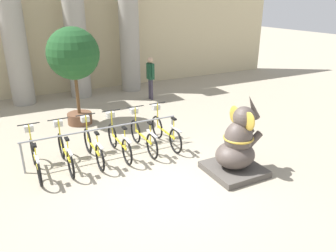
# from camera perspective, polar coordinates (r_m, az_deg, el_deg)

# --- Properties ---
(ground_plane) EXTENTS (60.00, 60.00, 0.00)m
(ground_plane) POSITION_cam_1_polar(r_m,az_deg,el_deg) (7.09, -0.02, -10.24)
(ground_plane) COLOR #9E937F
(building_facade) EXTENTS (20.00, 0.20, 6.00)m
(building_facade) POSITION_cam_1_polar(r_m,az_deg,el_deg) (14.25, -16.92, 17.72)
(building_facade) COLOR #C6B78E
(building_facade) RESTS_ON ground_plane
(column_left) EXTENTS (1.01, 1.01, 5.16)m
(column_left) POSITION_cam_1_polar(r_m,az_deg,el_deg) (13.02, -25.37, 14.67)
(column_left) COLOR gray
(column_left) RESTS_ON ground_plane
(column_middle) EXTENTS (1.01, 1.01, 5.16)m
(column_middle) POSITION_cam_1_polar(r_m,az_deg,el_deg) (13.29, -15.84, 15.97)
(column_middle) COLOR gray
(column_middle) RESTS_ON ground_plane
(column_right) EXTENTS (1.01, 1.01, 5.16)m
(column_right) POSITION_cam_1_polar(r_m,az_deg,el_deg) (13.90, -6.83, 16.81)
(column_right) COLOR gray
(column_right) RESTS_ON ground_plane
(bike_rack) EXTENTS (3.89, 0.05, 0.77)m
(bike_rack) POSITION_cam_1_polar(r_m,az_deg,el_deg) (8.20, -11.06, -1.30)
(bike_rack) COLOR gray
(bike_rack) RESTS_ON ground_plane
(bicycle_0) EXTENTS (0.48, 1.73, 1.06)m
(bicycle_0) POSITION_cam_1_polar(r_m,az_deg,el_deg) (7.91, -22.15, -5.10)
(bicycle_0) COLOR black
(bicycle_0) RESTS_ON ground_plane
(bicycle_1) EXTENTS (0.48, 1.73, 1.06)m
(bicycle_1) POSITION_cam_1_polar(r_m,az_deg,el_deg) (7.99, -17.50, -4.20)
(bicycle_1) COLOR black
(bicycle_1) RESTS_ON ground_plane
(bicycle_2) EXTENTS (0.48, 1.73, 1.06)m
(bicycle_2) POSITION_cam_1_polar(r_m,az_deg,el_deg) (8.11, -12.97, -3.30)
(bicycle_2) COLOR black
(bicycle_2) RESTS_ON ground_plane
(bicycle_3) EXTENTS (0.48, 1.73, 1.06)m
(bicycle_3) POSITION_cam_1_polar(r_m,az_deg,el_deg) (8.29, -8.61, -2.44)
(bicycle_3) COLOR black
(bicycle_3) RESTS_ON ground_plane
(bicycle_4) EXTENTS (0.48, 1.73, 1.06)m
(bicycle_4) POSITION_cam_1_polar(r_m,az_deg,el_deg) (8.50, -4.44, -1.61)
(bicycle_4) COLOR black
(bicycle_4) RESTS_ON ground_plane
(bicycle_5) EXTENTS (0.48, 1.73, 1.06)m
(bicycle_5) POSITION_cam_1_polar(r_m,az_deg,el_deg) (8.76, -0.51, -0.81)
(bicycle_5) COLOR black
(bicycle_5) RESTS_ON ground_plane
(elephant_statue) EXTENTS (1.19, 1.19, 1.82)m
(elephant_statue) POSITION_cam_1_polar(r_m,az_deg,el_deg) (7.46, 11.98, -3.68)
(elephant_statue) COLOR #4C4742
(elephant_statue) RESTS_ON ground_plane
(person_pedestrian) EXTENTS (0.22, 0.47, 1.63)m
(person_pedestrian) POSITION_cam_1_polar(r_m,az_deg,el_deg) (12.69, -3.07, 8.95)
(person_pedestrian) COLOR #383342
(person_pedestrian) RESTS_ON ground_plane
(potted_tree) EXTENTS (1.54, 1.54, 2.96)m
(potted_tree) POSITION_cam_1_polar(r_m,az_deg,el_deg) (10.23, -16.14, 11.46)
(potted_tree) COLOR brown
(potted_tree) RESTS_ON ground_plane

